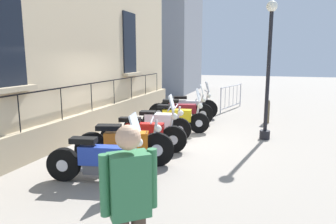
{
  "coord_description": "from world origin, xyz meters",
  "views": [
    {
      "loc": [
        2.96,
        -7.75,
        2.27
      ],
      "look_at": [
        0.44,
        0.0,
        0.8
      ],
      "focal_mm": 33.1,
      "sensor_mm": 36.0,
      "label": 1
    }
  ],
  "objects_px": {
    "motorcycle_red": "(144,134)",
    "lamppost": "(268,71)",
    "motorcycle_maroon": "(181,111)",
    "motorcycle_white": "(158,124)",
    "motorcycle_orange": "(125,145)",
    "pedestrian_standing": "(130,203)",
    "motorcycle_blue": "(102,161)",
    "motorcycle_silver": "(189,107)",
    "bollard": "(267,111)",
    "motorcycle_yellow": "(176,118)",
    "crowd_barrier": "(231,97)"
  },
  "relations": [
    {
      "from": "motorcycle_maroon",
      "to": "motorcycle_silver",
      "type": "relative_size",
      "value": 1.04
    },
    {
      "from": "motorcycle_orange",
      "to": "motorcycle_white",
      "type": "distance_m",
      "value": 2.13
    },
    {
      "from": "bollard",
      "to": "motorcycle_yellow",
      "type": "bearing_deg",
      "value": -139.52
    },
    {
      "from": "motorcycle_blue",
      "to": "motorcycle_white",
      "type": "xyz_separation_m",
      "value": [
        -0.04,
        3.08,
        0.01
      ]
    },
    {
      "from": "motorcycle_white",
      "to": "bollard",
      "type": "height_order",
      "value": "motorcycle_white"
    },
    {
      "from": "motorcycle_red",
      "to": "lamppost",
      "type": "height_order",
      "value": "lamppost"
    },
    {
      "from": "motorcycle_blue",
      "to": "motorcycle_yellow",
      "type": "relative_size",
      "value": 0.98
    },
    {
      "from": "motorcycle_blue",
      "to": "motorcycle_yellow",
      "type": "distance_m",
      "value": 4.09
    },
    {
      "from": "motorcycle_red",
      "to": "lamppost",
      "type": "distance_m",
      "value": 3.76
    },
    {
      "from": "motorcycle_white",
      "to": "motorcycle_yellow",
      "type": "height_order",
      "value": "motorcycle_yellow"
    },
    {
      "from": "motorcycle_yellow",
      "to": "lamppost",
      "type": "xyz_separation_m",
      "value": [
        2.57,
        0.0,
        1.44
      ]
    },
    {
      "from": "lamppost",
      "to": "motorcycle_red",
      "type": "bearing_deg",
      "value": -142.89
    },
    {
      "from": "motorcycle_yellow",
      "to": "pedestrian_standing",
      "type": "distance_m",
      "value": 6.58
    },
    {
      "from": "lamppost",
      "to": "motorcycle_white",
      "type": "bearing_deg",
      "value": -160.18
    },
    {
      "from": "pedestrian_standing",
      "to": "motorcycle_yellow",
      "type": "bearing_deg",
      "value": 102.75
    },
    {
      "from": "motorcycle_maroon",
      "to": "motorcycle_silver",
      "type": "xyz_separation_m",
      "value": [
        0.02,
        0.98,
        -0.02
      ]
    },
    {
      "from": "motorcycle_orange",
      "to": "pedestrian_standing",
      "type": "height_order",
      "value": "pedestrian_standing"
    },
    {
      "from": "motorcycle_silver",
      "to": "bollard",
      "type": "xyz_separation_m",
      "value": [
        2.73,
        0.13,
        -0.02
      ]
    },
    {
      "from": "motorcycle_orange",
      "to": "bollard",
      "type": "bearing_deg",
      "value": 62.51
    },
    {
      "from": "motorcycle_maroon",
      "to": "lamppost",
      "type": "relative_size",
      "value": 0.59
    },
    {
      "from": "motorcycle_silver",
      "to": "lamppost",
      "type": "xyz_separation_m",
      "value": [
        2.71,
        -2.08,
        1.45
      ]
    },
    {
      "from": "motorcycle_blue",
      "to": "crowd_barrier",
      "type": "bearing_deg",
      "value": 81.48
    },
    {
      "from": "motorcycle_maroon",
      "to": "crowd_barrier",
      "type": "relative_size",
      "value": 0.98
    },
    {
      "from": "motorcycle_orange",
      "to": "lamppost",
      "type": "xyz_separation_m",
      "value": [
        2.76,
        3.14,
        1.44
      ]
    },
    {
      "from": "motorcycle_orange",
      "to": "bollard",
      "type": "distance_m",
      "value": 6.03
    },
    {
      "from": "motorcycle_red",
      "to": "bollard",
      "type": "height_order",
      "value": "motorcycle_red"
    },
    {
      "from": "crowd_barrier",
      "to": "motorcycle_silver",
      "type": "bearing_deg",
      "value": -116.51
    },
    {
      "from": "lamppost",
      "to": "motorcycle_blue",
      "type": "bearing_deg",
      "value": -124.09
    },
    {
      "from": "motorcycle_blue",
      "to": "motorcycle_silver",
      "type": "bearing_deg",
      "value": 89.47
    },
    {
      "from": "lamppost",
      "to": "crowd_barrier",
      "type": "distance_m",
      "value": 4.98
    },
    {
      "from": "motorcycle_blue",
      "to": "motorcycle_yellow",
      "type": "bearing_deg",
      "value": 87.2
    },
    {
      "from": "motorcycle_blue",
      "to": "motorcycle_silver",
      "type": "distance_m",
      "value": 6.17
    },
    {
      "from": "motorcycle_blue",
      "to": "pedestrian_standing",
      "type": "height_order",
      "value": "pedestrian_standing"
    },
    {
      "from": "motorcycle_blue",
      "to": "motorcycle_silver",
      "type": "relative_size",
      "value": 0.96
    },
    {
      "from": "motorcycle_yellow",
      "to": "motorcycle_red",
      "type": "bearing_deg",
      "value": -95.32
    },
    {
      "from": "crowd_barrier",
      "to": "pedestrian_standing",
      "type": "relative_size",
      "value": 1.32
    },
    {
      "from": "motorcycle_yellow",
      "to": "crowd_barrier",
      "type": "relative_size",
      "value": 0.92
    },
    {
      "from": "motorcycle_yellow",
      "to": "pedestrian_standing",
      "type": "relative_size",
      "value": 1.21
    },
    {
      "from": "motorcycle_orange",
      "to": "crowd_barrier",
      "type": "height_order",
      "value": "crowd_barrier"
    },
    {
      "from": "motorcycle_white",
      "to": "pedestrian_standing",
      "type": "relative_size",
      "value": 1.11
    },
    {
      "from": "motorcycle_blue",
      "to": "motorcycle_red",
      "type": "height_order",
      "value": "motorcycle_red"
    },
    {
      "from": "motorcycle_maroon",
      "to": "lamppost",
      "type": "height_order",
      "value": "lamppost"
    },
    {
      "from": "motorcycle_orange",
      "to": "motorcycle_silver",
      "type": "bearing_deg",
      "value": 89.42
    },
    {
      "from": "lamppost",
      "to": "crowd_barrier",
      "type": "height_order",
      "value": "lamppost"
    },
    {
      "from": "motorcycle_white",
      "to": "motorcycle_yellow",
      "type": "xyz_separation_m",
      "value": [
        0.24,
        1.01,
        0.01
      ]
    },
    {
      "from": "motorcycle_white",
      "to": "bollard",
      "type": "relative_size",
      "value": 2.27
    },
    {
      "from": "motorcycle_blue",
      "to": "motorcycle_yellow",
      "type": "xyz_separation_m",
      "value": [
        0.2,
        4.09,
        0.02
      ]
    },
    {
      "from": "lamppost",
      "to": "bollard",
      "type": "xyz_separation_m",
      "value": [
        0.02,
        2.21,
        -1.47
      ]
    },
    {
      "from": "motorcycle_orange",
      "to": "motorcycle_white",
      "type": "height_order",
      "value": "motorcycle_orange"
    },
    {
      "from": "motorcycle_maroon",
      "to": "motorcycle_white",
      "type": "bearing_deg",
      "value": -92.12
    }
  ]
}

